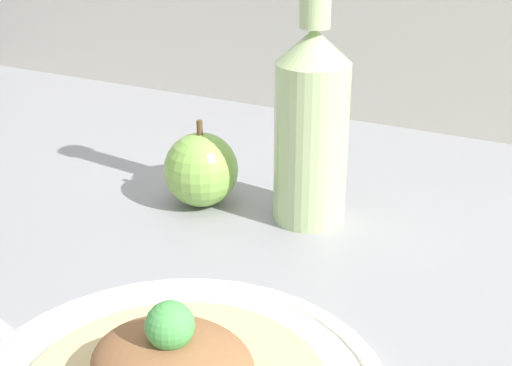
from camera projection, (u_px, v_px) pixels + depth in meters
The scene contains 2 objects.
cider_bottle at pixel (312, 117), 70.42cm from camera, with size 7.45×7.45×29.56cm.
apple at pixel (201, 170), 76.47cm from camera, with size 8.04×8.04×9.58cm.
Camera 1 is at (14.32, -42.83, 33.32)cm, focal length 50.00 mm.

